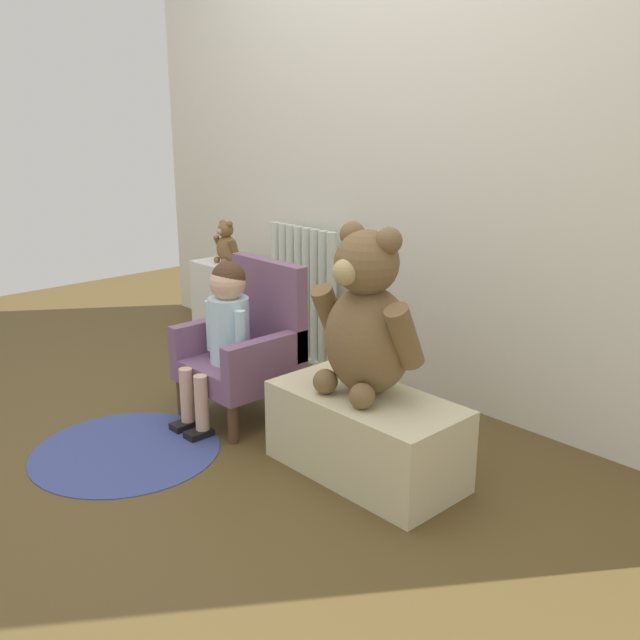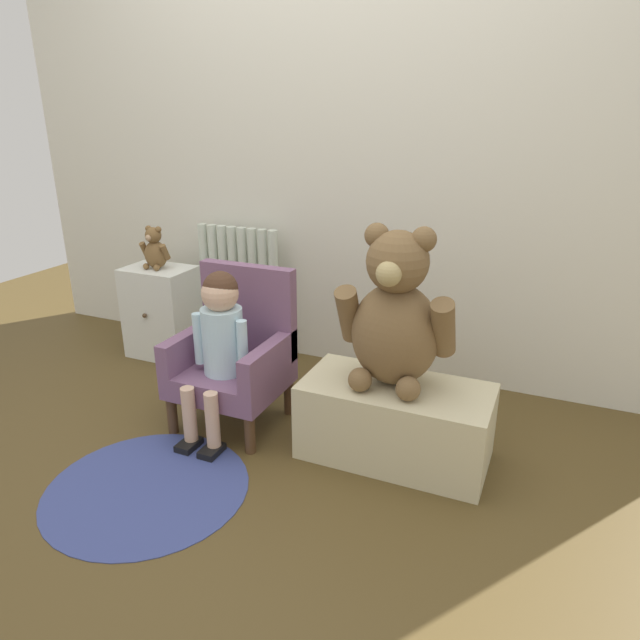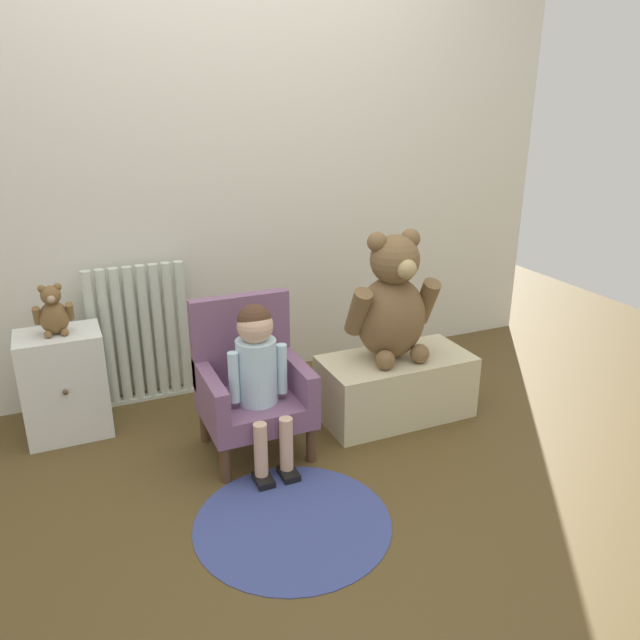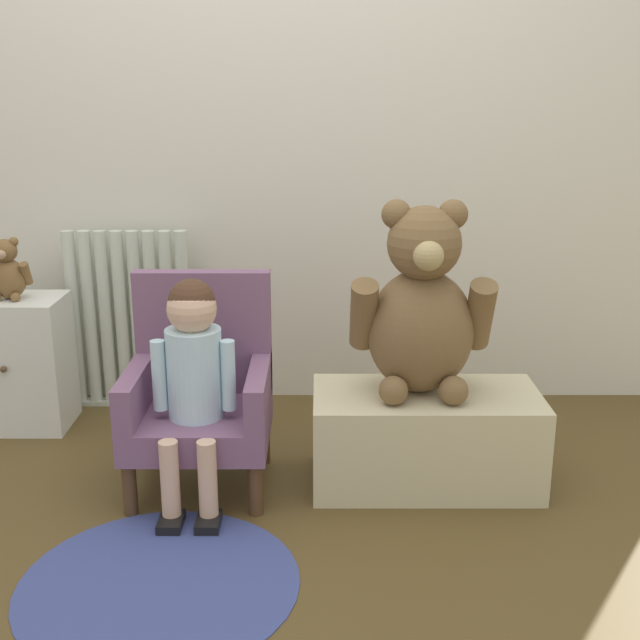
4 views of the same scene
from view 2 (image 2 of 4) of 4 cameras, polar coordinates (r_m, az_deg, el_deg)
ground_plane at (r=2.22m, az=-10.95°, el=-15.92°), size 6.00×6.00×0.00m
back_wall at (r=2.90m, az=1.95°, el=18.39°), size 3.80×0.05×2.40m
radiator at (r=3.17m, az=-8.06°, el=2.81°), size 0.50×0.05×0.71m
small_dresser at (r=3.26m, az=-15.52°, el=0.79°), size 0.36×0.28×0.50m
child_armchair at (r=2.49m, az=-8.42°, el=-3.40°), size 0.44×0.41×0.67m
child_figure at (r=2.35m, az=-10.04°, el=-1.22°), size 0.25×0.35×0.70m
low_bench at (r=2.28m, az=7.51°, el=-10.01°), size 0.72×0.36×0.31m
large_teddy_bear at (r=2.12m, az=7.55°, el=0.29°), size 0.44×0.31×0.61m
small_teddy_bear at (r=3.16m, az=-16.18°, el=6.75°), size 0.17×0.12×0.23m
floor_rug at (r=2.25m, az=-16.89°, el=-15.77°), size 0.74×0.74×0.01m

